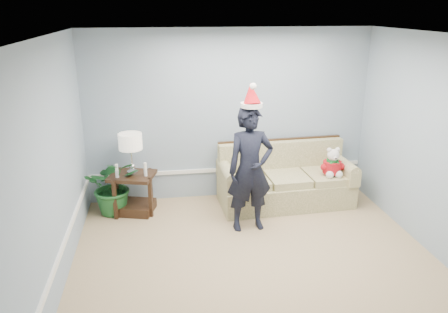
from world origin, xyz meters
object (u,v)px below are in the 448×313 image
sofa (284,182)px  side_table (134,197)px  teddy_bear (332,165)px  table_lamp (130,143)px  houseplant (114,186)px  man (250,170)px

sofa → side_table: size_ratio=2.75×
side_table → teddy_bear: bearing=-4.3°
side_table → table_lamp: bearing=81.6°
sofa → houseplant: bearing=177.0°
teddy_bear → man: bearing=-157.9°
houseplant → man: size_ratio=0.50×
man → teddy_bear: 1.52m
side_table → table_lamp: 0.85m
sofa → man: 1.18m
sofa → teddy_bear: (0.68, -0.23, 0.33)m
table_lamp → man: (1.63, -0.81, -0.21)m
teddy_bear → houseplant: bearing=177.2°
houseplant → man: bearing=-22.2°
sofa → table_lamp: (-2.36, 0.05, 0.74)m
man → teddy_bear: bearing=15.3°
table_lamp → teddy_bear: bearing=-5.3°
side_table → man: size_ratio=0.43×
sofa → houseplant: 2.65m
houseplant → table_lamp: bearing=5.6°
table_lamp → man: size_ratio=0.35×
side_table → teddy_bear: 3.09m
houseplant → teddy_bear: bearing=-4.4°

